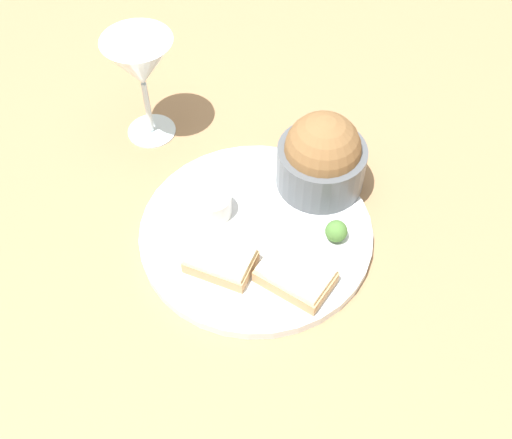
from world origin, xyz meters
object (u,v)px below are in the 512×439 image
Objects in this scene: salad_bowl at (322,157)px; cheese_toast_far at (221,260)px; cheese_toast_near at (296,275)px; wine_glass at (140,66)px; sauce_ramekin at (214,202)px.

cheese_toast_far is (-0.05, -0.18, -0.03)m from salad_bowl.
cheese_toast_near is at bearing 12.44° from cheese_toast_far.
cheese_toast_near is 0.58× the size of wine_glass.
salad_bowl is 0.16m from cheese_toast_near.
sauce_ramekin is 0.21m from wine_glass.
wine_glass reaches higher than sauce_ramekin.
cheese_toast_near and cheese_toast_far have the same top height.
cheese_toast_near is at bearing -27.30° from wine_glass.
cheese_toast_near is 0.09m from cheese_toast_far.
wine_glass is (-0.26, -0.01, 0.06)m from salad_bowl.
salad_bowl is 1.41× the size of cheese_toast_far.
salad_bowl is at bearing 1.19° from wine_glass.
salad_bowl is at bearing 46.07° from sauce_ramekin.
salad_bowl is 0.27m from wine_glass.
sauce_ramekin is at bearing -133.93° from salad_bowl.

